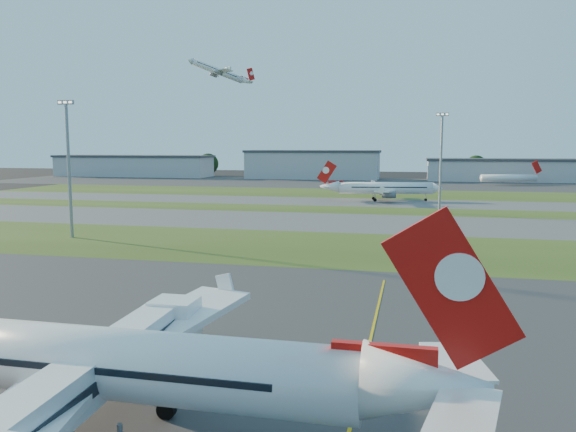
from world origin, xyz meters
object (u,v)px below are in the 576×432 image
(jet_bridge, at_px, (76,384))
(airliner_taxiing, at_px, (384,188))
(mini_jet_near, at_px, (509,178))
(airliner_parked, at_px, (90,363))
(light_mast_centre, at_px, (441,156))
(light_mast_west, at_px, (69,160))

(jet_bridge, height_order, airliner_taxiing, airliner_taxiing)
(jet_bridge, bearing_deg, mini_jet_near, 76.04)
(jet_bridge, bearing_deg, airliner_parked, 97.58)
(jet_bridge, distance_m, mini_jet_near, 248.24)
(airliner_parked, xyz_separation_m, airliner_taxiing, (9.22, 152.01, -0.48))
(light_mast_centre, bearing_deg, jet_bridge, -101.38)
(airliner_parked, distance_m, light_mast_west, 80.04)
(mini_jet_near, distance_m, light_mast_centre, 123.33)
(airliner_taxiing, xyz_separation_m, light_mast_west, (-54.17, -86.59, 10.80))
(airliner_parked, distance_m, airliner_taxiing, 152.29)
(mini_jet_near, bearing_deg, light_mast_centre, -125.68)
(airliner_parked, bearing_deg, mini_jet_near, 75.95)
(jet_bridge, relative_size, airliner_parked, 0.66)
(light_mast_centre, bearing_deg, airliner_taxiing, 117.35)
(airliner_taxiing, bearing_deg, jet_bridge, 77.46)
(airliner_parked, relative_size, light_mast_west, 1.59)
(airliner_taxiing, bearing_deg, mini_jet_near, -129.51)
(airliner_taxiing, distance_m, light_mast_west, 102.71)
(jet_bridge, xyz_separation_m, light_mast_west, (-45.19, 67.24, 10.81))
(airliner_taxiing, distance_m, mini_jet_near, 100.87)
(airliner_parked, relative_size, light_mast_centre, 1.59)
(mini_jet_near, bearing_deg, airliner_parked, -123.20)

